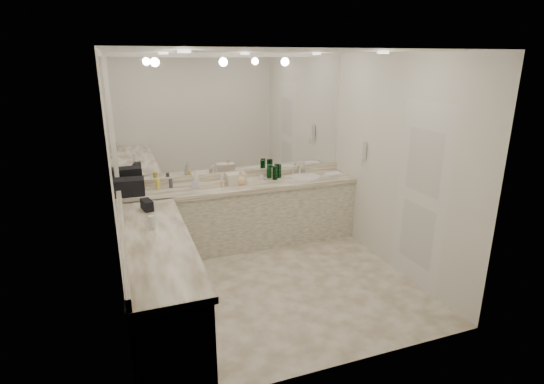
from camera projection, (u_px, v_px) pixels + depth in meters
name	position (u px, v px, depth m)	size (l,w,h in m)	color
floor	(272.00, 284.00, 4.98)	(3.20, 3.20, 0.00)	beige
ceiling	(272.00, 51.00, 4.20)	(3.20, 3.20, 0.00)	white
wall_back	(235.00, 150.00, 5.93)	(3.20, 0.02, 2.60)	silver
wall_left	(116.00, 193.00, 4.06)	(0.02, 3.00, 2.60)	silver
wall_right	(396.00, 165.00, 5.12)	(0.02, 3.00, 2.60)	silver
vanity_back_base	(243.00, 216.00, 5.93)	(3.20, 0.60, 0.84)	silver
vanity_back_top	(242.00, 186.00, 5.78)	(3.20, 0.64, 0.06)	silver
vanity_left_base	(159.00, 284.00, 4.16)	(0.60, 2.40, 0.84)	silver
vanity_left_top	(156.00, 242.00, 4.03)	(0.64, 2.42, 0.06)	silver
backsplash_back	(236.00, 175.00, 6.02)	(3.20, 0.04, 0.10)	silver
backsplash_left	(122.00, 226.00, 4.18)	(0.04, 3.00, 0.10)	silver
mirror_back	(235.00, 116.00, 5.78)	(3.12, 0.01, 1.55)	white
mirror_left	(112.00, 144.00, 3.92)	(0.01, 2.92, 1.55)	white
sink	(305.00, 177.00, 6.10)	(0.44, 0.44, 0.03)	white
faucet	(300.00, 169.00, 6.26)	(0.24, 0.16, 0.14)	silver
wall_phone	(362.00, 150.00, 5.71)	(0.06, 0.10, 0.24)	white
door	(421.00, 197.00, 4.74)	(0.02, 0.82, 2.10)	white
black_toiletry_bag	(129.00, 187.00, 5.27)	(0.38, 0.24, 0.22)	black
black_bag_spill	(147.00, 205.00, 4.76)	(0.09, 0.21, 0.11)	black
cream_cosmetic_case	(236.00, 179.00, 5.73)	(0.26, 0.16, 0.15)	beige
hand_towel	(333.00, 174.00, 6.16)	(0.24, 0.16, 0.04)	white
lotion_left	(152.00, 222.00, 4.21)	(0.06, 0.06, 0.15)	white
soap_bottle_a	(196.00, 179.00, 5.54)	(0.09, 0.09, 0.24)	beige
soap_bottle_b	(196.00, 182.00, 5.54)	(0.07, 0.08, 0.17)	silver
soap_bottle_c	(241.00, 178.00, 5.71)	(0.15, 0.15, 0.19)	#F3C48D
green_bottle_0	(269.00, 171.00, 6.03)	(0.07, 0.07, 0.19)	#125224
green_bottle_1	(279.00, 171.00, 6.05)	(0.07, 0.07, 0.19)	#125224
green_bottle_2	(277.00, 171.00, 6.06)	(0.07, 0.07, 0.19)	#125224
green_bottle_3	(275.00, 173.00, 5.95)	(0.07, 0.07, 0.19)	#125224
amenity_bottle_0	(262.00, 177.00, 5.94)	(0.06, 0.06, 0.07)	silver
amenity_bottle_1	(197.00, 184.00, 5.59)	(0.04, 0.04, 0.09)	#F2D84C
amenity_bottle_2	(171.00, 183.00, 5.57)	(0.05, 0.05, 0.12)	#3F3F4C
amenity_bottle_3	(223.00, 184.00, 5.61)	(0.06, 0.06, 0.08)	#E0B28C
amenity_bottle_4	(222.00, 180.00, 5.70)	(0.05, 0.05, 0.14)	white
amenity_bottle_5	(158.00, 184.00, 5.50)	(0.05, 0.05, 0.15)	#F2D84C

